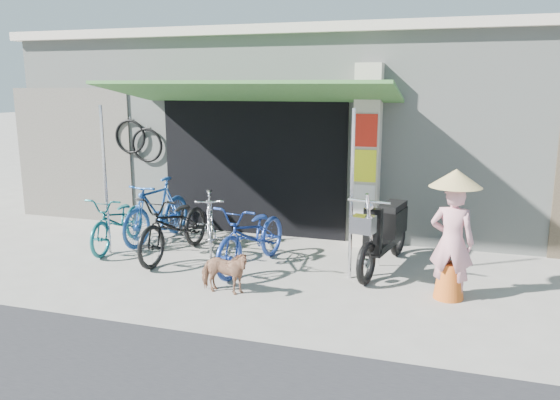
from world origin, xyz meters
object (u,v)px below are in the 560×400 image
(bike_navy, at_px, (253,235))
(nun, at_px, (452,235))
(bike_silver, at_px, (210,222))
(street_dog, at_px, (224,272))
(bike_blue, at_px, (157,210))
(moped, at_px, (385,233))
(bike_teal, at_px, (118,221))
(bike_black, at_px, (175,225))

(bike_navy, relative_size, nun, 1.14)
(bike_silver, height_order, bike_navy, bike_navy)
(street_dog, bearing_deg, bike_blue, 46.90)
(bike_navy, relative_size, moped, 0.93)
(nun, bearing_deg, bike_navy, -0.40)
(bike_silver, bearing_deg, moped, -25.60)
(bike_blue, bearing_deg, nun, -6.49)
(bike_blue, distance_m, bike_silver, 1.13)
(moped, xyz_separation_m, nun, (0.93, -0.95, 0.30))
(bike_blue, distance_m, nun, 5.01)
(bike_teal, height_order, bike_silver, bike_silver)
(bike_teal, relative_size, street_dog, 2.47)
(moped, bearing_deg, street_dog, -127.05)
(bike_teal, height_order, moped, moped)
(bike_black, distance_m, bike_navy, 1.35)
(bike_teal, bearing_deg, bike_navy, -13.09)
(bike_black, distance_m, nun, 4.17)
(bike_teal, xyz_separation_m, bike_blue, (0.42, 0.54, 0.09))
(street_dog, relative_size, moped, 0.34)
(bike_blue, relative_size, bike_black, 0.93)
(bike_navy, distance_m, street_dog, 1.10)
(bike_navy, bearing_deg, bike_silver, 157.19)
(bike_blue, relative_size, bike_navy, 0.95)
(bike_silver, xyz_separation_m, street_dog, (0.96, -1.69, -0.19))
(bike_navy, bearing_deg, nun, 1.97)
(bike_blue, bearing_deg, bike_teal, -119.67)
(bike_black, xyz_separation_m, moped, (3.20, 0.42, 0.02))
(bike_navy, bearing_deg, bike_black, -176.84)
(bike_blue, height_order, moped, moped)
(bike_black, xyz_separation_m, street_dog, (1.34, -1.23, -0.22))
(bike_blue, relative_size, nun, 1.09)
(bike_teal, height_order, bike_blue, bike_blue)
(bike_teal, distance_m, bike_blue, 0.69)
(bike_navy, height_order, moped, moped)
(bike_silver, relative_size, nun, 0.96)
(street_dog, distance_m, moped, 2.50)
(bike_black, xyz_separation_m, bike_navy, (1.34, -0.15, -0.01))
(bike_navy, xyz_separation_m, nun, (2.78, -0.37, 0.33))
(bike_teal, distance_m, street_dog, 2.85)
(bike_silver, distance_m, nun, 3.88)
(bike_silver, height_order, moped, moped)
(bike_teal, xyz_separation_m, nun, (5.26, -0.69, 0.38))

